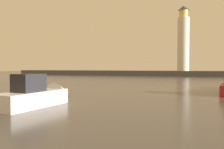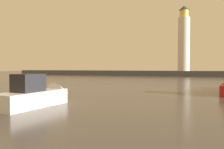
{
  "view_description": "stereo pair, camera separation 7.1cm",
  "coord_description": "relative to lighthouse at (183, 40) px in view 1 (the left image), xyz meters",
  "views": [
    {
      "loc": [
        6.99,
        -2.8,
        2.35
      ],
      "look_at": [
        -0.46,
        18.6,
        1.65
      ],
      "focal_mm": 36.15,
      "sensor_mm": 36.0,
      "label": 1
    },
    {
      "loc": [
        7.06,
        -2.78,
        2.35
      ],
      "look_at": [
        -0.46,
        18.6,
        1.65
      ],
      "focal_mm": 36.15,
      "sensor_mm": 36.0,
      "label": 2
    }
  ],
  "objects": [
    {
      "name": "ground_plane",
      "position": [
        -5.11,
        -30.57,
        -9.73
      ],
      "size": [
        220.0,
        220.0,
        0.0
      ],
      "primitive_type": "plane",
      "color": "#4C4742"
    },
    {
      "name": "breakwater",
      "position": [
        -5.11,
        0.0,
        -9.01
      ],
      "size": [
        93.48,
        5.23,
        1.45
      ],
      "primitive_type": "cube",
      "color": "#423F3D",
      "rests_on": "ground_plane"
    },
    {
      "name": "lighthouse",
      "position": [
        0.0,
        0.0,
        0.0
      ],
      "size": [
        3.08,
        3.08,
        17.5
      ],
      "color": "silver",
      "rests_on": "breakwater"
    },
    {
      "name": "motorboat_3",
      "position": [
        -6.94,
        -52.03,
        -9.1
      ],
      "size": [
        2.36,
        5.9,
        2.28
      ],
      "color": "white",
      "rests_on": "ground_plane"
    }
  ]
}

